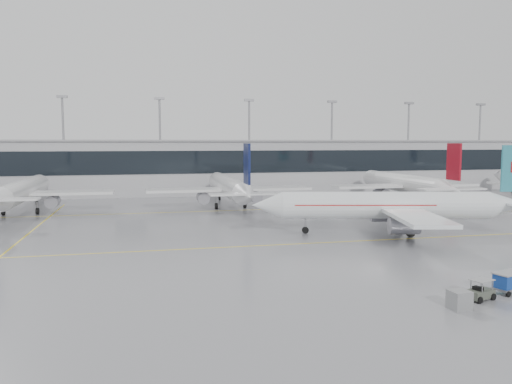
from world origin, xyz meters
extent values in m
plane|color=gray|center=(0.00, 0.00, 0.00)|extent=(320.00, 320.00, 0.00)
cube|color=yellow|center=(0.00, 0.00, 0.01)|extent=(120.00, 0.25, 0.01)
cube|color=yellow|center=(0.00, 30.00, 0.01)|extent=(120.00, 0.25, 0.01)
cube|color=yellow|center=(-30.00, 15.00, 0.01)|extent=(0.25, 60.00, 0.01)
cube|color=#A0A0A3|center=(0.00, 62.00, 6.00)|extent=(180.00, 15.00, 12.00)
cube|color=black|center=(0.00, 54.45, 7.50)|extent=(180.00, 0.20, 5.00)
cube|color=gray|center=(0.00, 62.00, 12.20)|extent=(182.00, 16.00, 0.40)
cylinder|color=gray|center=(-33.00, 68.00, 11.00)|extent=(0.50, 0.50, 22.00)
cube|color=gray|center=(-33.00, 68.00, 22.30)|extent=(2.40, 1.00, 0.60)
cylinder|color=gray|center=(-11.00, 68.00, 11.00)|extent=(0.50, 0.50, 22.00)
cube|color=gray|center=(-11.00, 68.00, 22.30)|extent=(2.40, 1.00, 0.60)
cylinder|color=gray|center=(11.00, 68.00, 11.00)|extent=(0.50, 0.50, 22.00)
cube|color=gray|center=(11.00, 68.00, 22.30)|extent=(2.40, 1.00, 0.60)
cylinder|color=gray|center=(33.00, 68.00, 11.00)|extent=(0.50, 0.50, 22.00)
cube|color=gray|center=(33.00, 68.00, 22.30)|extent=(2.40, 1.00, 0.60)
cylinder|color=gray|center=(55.00, 68.00, 11.00)|extent=(0.50, 0.50, 22.00)
cube|color=gray|center=(55.00, 68.00, 22.30)|extent=(2.40, 1.00, 0.60)
cylinder|color=gray|center=(77.00, 68.00, 11.00)|extent=(0.50, 0.50, 22.00)
cube|color=gray|center=(77.00, 68.00, 22.30)|extent=(2.40, 1.00, 0.60)
cylinder|color=white|center=(15.46, 3.83, 3.73)|extent=(27.01, 9.34, 3.53)
cone|color=white|center=(0.39, 7.21, 3.73)|extent=(4.68, 4.32, 3.53)
cone|color=white|center=(31.31, 0.26, 3.73)|extent=(6.24, 4.67, 3.53)
cube|color=white|center=(16.92, 3.50, 3.33)|extent=(11.26, 29.51, 0.45)
cube|color=white|center=(31.50, 0.22, 4.03)|extent=(5.19, 11.54, 0.25)
cylinder|color=gray|center=(15.38, -1.08, 1.83)|extent=(3.97, 2.84, 2.10)
cylinder|color=gray|center=(17.49, 8.29, 1.83)|extent=(3.97, 2.84, 2.10)
cylinder|color=gray|center=(5.27, 6.12, 1.21)|extent=(0.20, 0.20, 1.52)
cylinder|color=black|center=(5.27, 6.12, 0.45)|extent=(0.94, 0.49, 0.90)
cylinder|color=gray|center=(17.33, 0.74, 1.31)|extent=(0.24, 0.24, 1.52)
cylinder|color=black|center=(17.33, 0.74, 0.55)|extent=(1.17, 0.68, 1.10)
cylinder|color=gray|center=(18.47, 5.81, 1.31)|extent=(0.24, 0.24, 1.52)
cylinder|color=black|center=(18.47, 5.81, 0.55)|extent=(1.17, 0.68, 1.10)
cube|color=#B70F0F|center=(12.53, 4.48, 3.93)|extent=(18.34, 7.42, 0.12)
cylinder|color=silver|center=(-35.00, 35.00, 3.80)|extent=(3.59, 27.36, 3.59)
cone|color=silver|center=(-35.00, 50.68, 3.80)|extent=(3.59, 4.00, 3.59)
cube|color=silver|center=(-35.00, 33.50, 3.40)|extent=(29.64, 5.00, 0.45)
cylinder|color=gray|center=(-30.20, 34.00, 1.90)|extent=(2.10, 3.60, 2.10)
cylinder|color=gray|center=(-35.00, 45.68, 1.23)|extent=(0.20, 0.20, 1.56)
cylinder|color=black|center=(-35.00, 45.68, 0.45)|extent=(0.30, 0.90, 0.90)
cylinder|color=gray|center=(-37.60, 32.50, 1.33)|extent=(0.24, 0.24, 1.56)
cylinder|color=black|center=(-37.60, 32.50, 0.55)|extent=(0.45, 1.10, 1.10)
cylinder|color=gray|center=(-32.40, 32.50, 1.33)|extent=(0.24, 0.24, 1.56)
cylinder|color=black|center=(-32.40, 32.50, 0.55)|extent=(0.45, 1.10, 1.10)
cylinder|color=silver|center=(0.00, 35.00, 3.80)|extent=(3.59, 27.36, 3.59)
cone|color=silver|center=(0.00, 50.68, 3.80)|extent=(3.59, 4.00, 3.59)
cone|color=silver|center=(0.00, 18.52, 3.80)|extent=(3.59, 5.60, 3.59)
cube|color=silver|center=(0.00, 33.50, 3.40)|extent=(29.64, 5.00, 0.45)
cube|color=silver|center=(0.00, 18.32, 4.10)|extent=(11.40, 2.80, 0.25)
cube|color=#0D153F|center=(0.00, 18.12, 8.66)|extent=(0.35, 3.60, 6.12)
cylinder|color=gray|center=(-4.80, 34.00, 1.90)|extent=(2.10, 3.60, 2.10)
cylinder|color=gray|center=(4.80, 34.00, 1.90)|extent=(2.10, 3.60, 2.10)
cylinder|color=gray|center=(0.00, 45.68, 1.23)|extent=(0.20, 0.20, 1.56)
cylinder|color=black|center=(0.00, 45.68, 0.45)|extent=(0.30, 0.90, 0.90)
cylinder|color=gray|center=(-2.60, 32.50, 1.33)|extent=(0.24, 0.24, 1.56)
cylinder|color=black|center=(-2.60, 32.50, 0.55)|extent=(0.45, 1.10, 1.10)
cylinder|color=gray|center=(2.60, 32.50, 1.33)|extent=(0.24, 0.24, 1.56)
cylinder|color=black|center=(2.60, 32.50, 0.55)|extent=(0.45, 1.10, 1.10)
cylinder|color=silver|center=(35.00, 35.00, 3.80)|extent=(3.59, 27.36, 3.59)
cone|color=silver|center=(35.00, 50.68, 3.80)|extent=(3.59, 4.00, 3.59)
cone|color=silver|center=(35.00, 18.52, 3.80)|extent=(3.59, 5.60, 3.59)
cube|color=silver|center=(35.00, 33.50, 3.40)|extent=(29.64, 5.00, 0.45)
cube|color=silver|center=(35.00, 18.32, 4.10)|extent=(11.40, 2.80, 0.25)
cube|color=maroon|center=(35.00, 18.12, 8.66)|extent=(0.35, 3.60, 6.12)
cylinder|color=gray|center=(30.20, 34.00, 1.90)|extent=(2.10, 3.60, 2.10)
cylinder|color=gray|center=(39.80, 34.00, 1.90)|extent=(2.10, 3.60, 2.10)
cylinder|color=gray|center=(35.00, 45.68, 1.23)|extent=(0.20, 0.20, 1.56)
cylinder|color=black|center=(35.00, 45.68, 0.45)|extent=(0.30, 0.90, 0.90)
cylinder|color=gray|center=(32.40, 32.50, 1.33)|extent=(0.24, 0.24, 1.56)
cylinder|color=black|center=(32.40, 32.50, 0.55)|extent=(0.45, 1.10, 1.10)
cylinder|color=gray|center=(37.60, 32.50, 1.33)|extent=(0.24, 0.24, 1.56)
cylinder|color=black|center=(37.60, 32.50, 0.55)|extent=(0.45, 1.10, 1.10)
cone|color=silver|center=(70.00, 50.68, 3.80)|extent=(3.59, 4.00, 3.59)
cube|color=#454B40|center=(9.43, -23.00, 0.49)|extent=(2.37, 1.74, 0.62)
cube|color=gray|center=(9.59, -22.94, 1.52)|extent=(1.95, 1.61, 0.05)
cube|color=black|center=(9.17, -23.08, 0.89)|extent=(0.64, 0.81, 0.35)
cylinder|color=gray|center=(10.95, -22.52, 0.44)|extent=(1.04, 0.39, 0.07)
cylinder|color=gray|center=(9.15, -23.60, 1.11)|extent=(0.07, 0.07, 0.80)
cylinder|color=gray|center=(8.86, -22.67, 1.11)|extent=(0.07, 0.07, 0.80)
cylinder|color=gray|center=(10.33, -23.22, 1.11)|extent=(0.07, 0.07, 0.80)
cylinder|color=gray|center=(10.04, -22.29, 1.11)|extent=(0.07, 0.07, 0.80)
cylinder|color=black|center=(8.84, -23.79, 0.27)|extent=(0.56, 0.33, 0.53)
cylinder|color=black|center=(8.49, -22.69, 0.27)|extent=(0.56, 0.33, 0.53)
cylinder|color=black|center=(10.36, -23.31, 0.27)|extent=(0.56, 0.33, 0.53)
cylinder|color=black|center=(10.01, -22.21, 0.27)|extent=(0.56, 0.33, 0.53)
cube|color=gray|center=(12.86, -21.91, 0.40)|extent=(2.97, 2.09, 0.16)
cube|color=navy|center=(12.86, -21.91, 1.03)|extent=(2.77, 1.95, 1.08)
cube|color=gray|center=(12.86, -21.91, 1.62)|extent=(3.00, 2.18, 0.09)
cylinder|color=black|center=(12.03, -22.88, 0.22)|extent=(0.48, 0.29, 0.45)
cylinder|color=black|center=(11.63, -21.60, 0.22)|extent=(0.48, 0.29, 0.45)
cylinder|color=black|center=(13.68, -20.95, 0.22)|extent=(0.48, 0.29, 0.45)
cube|color=gray|center=(6.56, -24.57, 0.69)|extent=(1.48, 1.39, 1.37)
camera|label=1|loc=(-15.28, -55.07, 11.92)|focal=35.00mm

